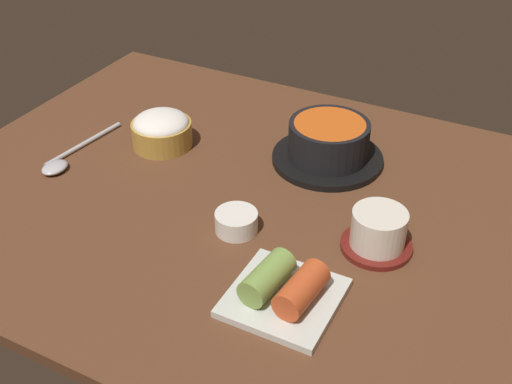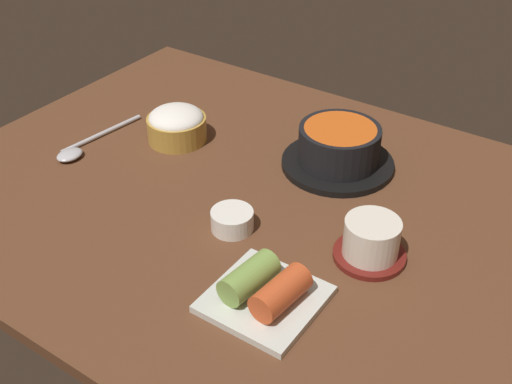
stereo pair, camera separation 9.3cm
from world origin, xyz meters
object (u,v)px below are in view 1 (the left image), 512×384
at_px(tea_cup_with_saucer, 378,231).
at_px(kimchi_plate, 284,290).
at_px(spoon, 65,159).
at_px(stone_pot, 328,144).
at_px(banchan_cup_center, 236,221).
at_px(rice_bowl, 162,129).

height_order(tea_cup_with_saucer, kimchi_plate, tea_cup_with_saucer).
relative_size(tea_cup_with_saucer, spoon, 0.51).
distance_m(stone_pot, spoon, 0.43).
height_order(banchan_cup_center, kimchi_plate, kimchi_plate).
relative_size(rice_bowl, kimchi_plate, 0.78).
bearing_deg(kimchi_plate, rice_bowl, 144.66).
bearing_deg(tea_cup_with_saucer, stone_pot, 129.16).
bearing_deg(stone_pot, tea_cup_with_saucer, -50.84).
height_order(stone_pot, rice_bowl, stone_pot).
xyz_separation_m(stone_pot, kimchi_plate, (0.07, -0.33, -0.02)).
bearing_deg(banchan_cup_center, spoon, 175.27).
bearing_deg(rice_bowl, tea_cup_with_saucer, -12.95).
height_order(stone_pot, tea_cup_with_saucer, stone_pot).
xyz_separation_m(banchan_cup_center, kimchi_plate, (0.12, -0.10, 0.00)).
relative_size(stone_pot, kimchi_plate, 1.39).
bearing_deg(kimchi_plate, spoon, 164.78).
bearing_deg(kimchi_plate, stone_pot, 102.85).
bearing_deg(spoon, banchan_cup_center, -4.73).
distance_m(rice_bowl, tea_cup_with_saucer, 0.43).
distance_m(kimchi_plate, spoon, 0.48).
bearing_deg(rice_bowl, stone_pot, 16.58).
height_order(rice_bowl, kimchi_plate, rice_bowl).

